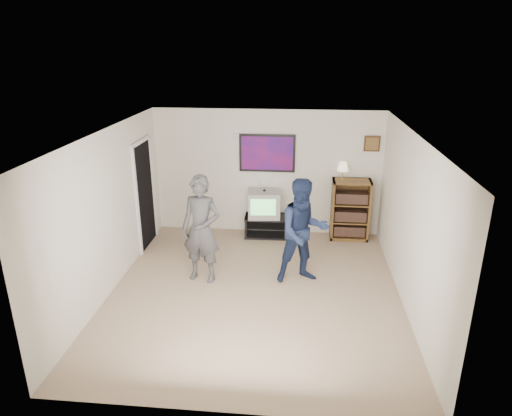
% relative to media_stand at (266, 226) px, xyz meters
% --- Properties ---
extents(room_shell, '(4.51, 5.00, 2.51)m').
position_rel_media_stand_xyz_m(room_shell, '(-0.01, -1.88, 1.04)').
color(room_shell, '#887256').
rests_on(room_shell, ground).
extents(media_stand, '(0.86, 0.49, 0.42)m').
position_rel_media_stand_xyz_m(media_stand, '(0.00, 0.00, 0.00)').
color(media_stand, black).
rests_on(media_stand, room_shell).
extents(crt_television, '(0.66, 0.57, 0.53)m').
position_rel_media_stand_xyz_m(crt_television, '(-0.04, 0.00, 0.47)').
color(crt_television, '#9E9F9A').
rests_on(crt_television, media_stand).
extents(bookshelf, '(0.73, 0.42, 1.20)m').
position_rel_media_stand_xyz_m(bookshelf, '(1.65, 0.05, 0.39)').
color(bookshelf, '#533119').
rests_on(bookshelf, room_shell).
extents(table_lamp, '(0.22, 0.22, 0.35)m').
position_rel_media_stand_xyz_m(table_lamp, '(1.46, 0.07, 1.17)').
color(table_lamp, '#FFE6C1').
rests_on(table_lamp, bookshelf).
extents(person_tall, '(0.72, 0.55, 1.77)m').
position_rel_media_stand_xyz_m(person_tall, '(-0.90, -1.88, 0.68)').
color(person_tall, '#3F3F42').
rests_on(person_tall, room_shell).
extents(person_short, '(1.00, 0.87, 1.73)m').
position_rel_media_stand_xyz_m(person_short, '(0.72, -1.76, 0.66)').
color(person_short, '#192446').
rests_on(person_short, room_shell).
extents(controller_left, '(0.04, 0.12, 0.04)m').
position_rel_media_stand_xyz_m(controller_left, '(-0.88, -1.64, 1.06)').
color(controller_left, white).
rests_on(controller_left, person_tall).
extents(controller_right, '(0.05, 0.13, 0.04)m').
position_rel_media_stand_xyz_m(controller_right, '(0.73, -1.56, 0.87)').
color(controller_right, white).
rests_on(controller_right, person_short).
extents(poster, '(1.10, 0.03, 0.75)m').
position_rel_media_stand_xyz_m(poster, '(-0.01, 0.25, 1.44)').
color(poster, black).
rests_on(poster, room_shell).
extents(air_vent, '(0.28, 0.02, 0.14)m').
position_rel_media_stand_xyz_m(air_vent, '(-0.56, 0.25, 1.74)').
color(air_vent, white).
rests_on(air_vent, room_shell).
extents(small_picture, '(0.30, 0.03, 0.30)m').
position_rel_media_stand_xyz_m(small_picture, '(1.99, 0.25, 1.67)').
color(small_picture, '#3D2A13').
rests_on(small_picture, room_shell).
extents(doorway, '(0.03, 0.85, 2.00)m').
position_rel_media_stand_xyz_m(doorway, '(-2.24, -0.63, 0.79)').
color(doorway, black).
rests_on(doorway, room_shell).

